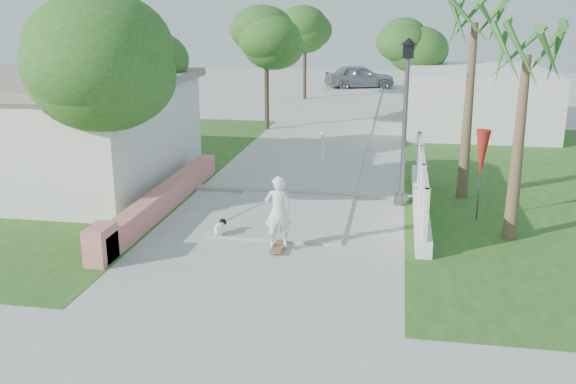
% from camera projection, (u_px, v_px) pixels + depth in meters
% --- Properties ---
extents(ground, '(90.00, 90.00, 0.00)m').
position_uv_depth(ground, '(252.00, 277.00, 12.80)').
color(ground, '#B7B7B2').
rests_on(ground, ground).
extents(path_strip, '(3.20, 36.00, 0.06)m').
position_uv_depth(path_strip, '(343.00, 116.00, 31.73)').
color(path_strip, '#B7B7B2').
rests_on(path_strip, ground).
extents(curb, '(6.50, 0.25, 0.10)m').
position_uv_depth(curb, '(299.00, 192.00, 18.47)').
color(curb, '#999993').
rests_on(curb, ground).
extents(grass_left, '(8.00, 20.00, 0.01)m').
position_uv_depth(grass_left, '(102.00, 168.00, 21.52)').
color(grass_left, '#25581B').
rests_on(grass_left, ground).
extents(grass_right, '(8.00, 20.00, 0.01)m').
position_uv_depth(grass_right, '(539.00, 187.00, 19.22)').
color(grass_right, '#25581B').
rests_on(grass_right, ground).
extents(pink_wall, '(0.45, 8.20, 0.80)m').
position_uv_depth(pink_wall, '(159.00, 202.00, 16.62)').
color(pink_wall, '#CB7168').
rests_on(pink_wall, ground).
extents(house_left, '(8.40, 7.40, 3.23)m').
position_uv_depth(house_left, '(38.00, 129.00, 19.34)').
color(house_left, silver).
rests_on(house_left, ground).
extents(lattice_fence, '(0.35, 7.00, 1.50)m').
position_uv_depth(lattice_fence, '(421.00, 191.00, 16.83)').
color(lattice_fence, white).
rests_on(lattice_fence, ground).
extents(building_right, '(6.00, 8.00, 2.60)m').
position_uv_depth(building_right, '(474.00, 98.00, 28.50)').
color(building_right, silver).
rests_on(building_right, ground).
extents(street_lamp, '(0.44, 0.44, 4.44)m').
position_uv_depth(street_lamp, '(405.00, 116.00, 16.86)').
color(street_lamp, '#59595E').
rests_on(street_lamp, ground).
extents(bollard, '(0.14, 0.14, 1.09)m').
position_uv_depth(bollard, '(323.00, 146.00, 22.07)').
color(bollard, white).
rests_on(bollard, ground).
extents(patio_umbrella, '(0.36, 0.36, 2.30)m').
position_uv_depth(patio_umbrella, '(482.00, 155.00, 15.80)').
color(patio_umbrella, '#59595E').
rests_on(patio_umbrella, ground).
extents(tree_left_near, '(3.60, 3.60, 5.28)m').
position_uv_depth(tree_left_near, '(95.00, 66.00, 15.30)').
color(tree_left_near, '#4C3826').
rests_on(tree_left_near, ground).
extents(tree_left_mid, '(3.20, 3.20, 4.85)m').
position_uv_depth(tree_left_mid, '(144.00, 62.00, 20.76)').
color(tree_left_mid, '#4C3826').
rests_on(tree_left_mid, ground).
extents(tree_path_left, '(3.40, 3.40, 5.23)m').
position_uv_depth(tree_path_left, '(267.00, 41.00, 27.36)').
color(tree_path_left, '#4C3826').
rests_on(tree_path_left, ground).
extents(tree_path_right, '(3.00, 3.00, 4.79)m').
position_uv_depth(tree_path_right, '(412.00, 45.00, 30.22)').
color(tree_path_right, '#4C3826').
rests_on(tree_path_right, ground).
extents(tree_path_far, '(3.20, 3.20, 5.17)m').
position_uv_depth(tree_path_far, '(305.00, 32.00, 36.80)').
color(tree_path_far, '#4C3826').
rests_on(tree_path_far, ground).
extents(palm_far, '(1.80, 1.80, 5.30)m').
position_uv_depth(palm_far, '(474.00, 35.00, 16.96)').
color(palm_far, brown).
rests_on(palm_far, ground).
extents(palm_near, '(1.80, 1.80, 4.70)m').
position_uv_depth(palm_near, '(526.00, 66.00, 13.85)').
color(palm_near, brown).
rests_on(palm_near, ground).
extents(skateboarder, '(1.83, 1.24, 1.70)m').
position_uv_depth(skateboarder, '(255.00, 212.00, 14.37)').
color(skateboarder, '#99613D').
rests_on(skateboarder, ground).
extents(dog, '(0.29, 0.60, 0.41)m').
position_uv_depth(dog, '(220.00, 228.00, 14.99)').
color(dog, white).
rests_on(dog, ground).
extents(parked_car, '(4.93, 3.23, 1.56)m').
position_uv_depth(parked_car, '(360.00, 76.00, 42.61)').
color(parked_car, '#96999D').
rests_on(parked_car, ground).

